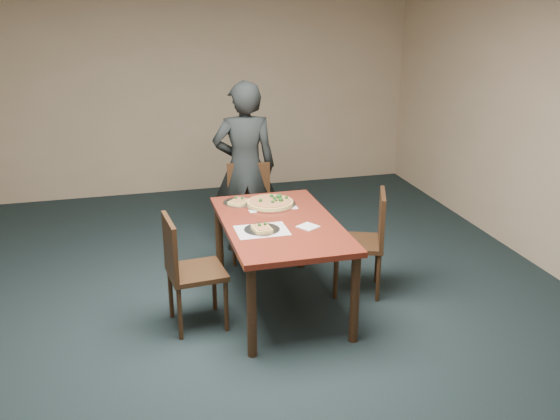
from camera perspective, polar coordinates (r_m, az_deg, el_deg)
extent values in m
plane|color=black|center=(4.71, -2.87, -12.79)|extent=(8.00, 8.00, 0.00)
plane|color=tan|center=(8.01, -9.17, 11.40)|extent=(6.00, 0.00, 6.00)
cube|color=#5F1C13|center=(5.01, 0.00, -1.32)|extent=(0.90, 1.50, 0.04)
cylinder|color=black|center=(4.48, -2.60, -9.34)|extent=(0.07, 0.07, 0.70)
cylinder|color=black|center=(5.71, -5.57, -2.77)|extent=(0.07, 0.07, 0.70)
cylinder|color=black|center=(4.69, 6.85, -8.10)|extent=(0.07, 0.07, 0.70)
cylinder|color=black|center=(5.87, 1.96, -2.04)|extent=(0.07, 0.07, 0.70)
cube|color=black|center=(6.05, -2.67, -0.37)|extent=(0.47, 0.47, 0.04)
cylinder|color=black|center=(5.96, -4.19, -3.17)|extent=(0.04, 0.04, 0.43)
cylinder|color=black|center=(6.29, -4.43, -1.90)|extent=(0.04, 0.04, 0.43)
cylinder|color=black|center=(5.99, -0.75, -2.99)|extent=(0.04, 0.04, 0.43)
cylinder|color=black|center=(6.32, -1.18, -1.74)|extent=(0.04, 0.04, 0.43)
cube|color=black|center=(6.15, -2.88, 2.33)|extent=(0.42, 0.08, 0.44)
cube|color=black|center=(4.88, -7.64, -5.66)|extent=(0.46, 0.46, 0.04)
cylinder|color=black|center=(4.87, -4.94, -8.72)|extent=(0.04, 0.04, 0.43)
cylinder|color=black|center=(4.80, -9.14, -9.36)|extent=(0.04, 0.04, 0.43)
cylinder|color=black|center=(5.18, -6.03, -6.92)|extent=(0.04, 0.04, 0.43)
cylinder|color=black|center=(5.11, -9.96, -7.49)|extent=(0.04, 0.04, 0.43)
cube|color=black|center=(4.75, -10.01, -3.35)|extent=(0.08, 0.42, 0.44)
cube|color=black|center=(5.41, 7.14, -3.01)|extent=(0.54, 0.54, 0.04)
cylinder|color=black|center=(5.67, 5.22, -4.43)|extent=(0.04, 0.04, 0.43)
cylinder|color=black|center=(5.68, 8.86, -4.57)|extent=(0.04, 0.04, 0.43)
cylinder|color=black|center=(5.35, 5.10, -6.00)|extent=(0.04, 0.04, 0.43)
cylinder|color=black|center=(5.35, 8.97, -6.15)|extent=(0.04, 0.04, 0.43)
cube|color=black|center=(5.33, 9.29, -0.71)|extent=(0.19, 0.40, 0.44)
imported|color=black|center=(6.15, -3.24, 3.89)|extent=(0.66, 0.47, 1.71)
cube|color=white|center=(5.39, -0.91, 0.48)|extent=(0.42, 0.32, 0.00)
cube|color=white|center=(4.83, -1.67, -1.88)|extent=(0.40, 0.30, 0.00)
cylinder|color=silver|center=(5.39, -0.91, 0.55)|extent=(0.44, 0.44, 0.01)
cylinder|color=tan|center=(5.38, -0.91, 0.71)|extent=(0.40, 0.40, 0.02)
cylinder|color=tan|center=(5.38, -0.91, 0.85)|extent=(0.36, 0.36, 0.01)
sphere|color=#143F13|center=(5.35, -1.79, 0.89)|extent=(0.03, 0.03, 0.03)
sphere|color=#143F13|center=(5.43, -0.12, 1.23)|extent=(0.04, 0.04, 0.04)
sphere|color=#143F13|center=(5.40, -0.52, 1.09)|extent=(0.03, 0.03, 0.03)
sphere|color=#143F13|center=(5.42, 0.58, 1.15)|extent=(0.03, 0.03, 0.03)
sphere|color=#143F13|center=(5.36, -0.37, 0.91)|extent=(0.03, 0.03, 0.03)
sphere|color=#143F13|center=(5.32, -0.68, 0.76)|extent=(0.03, 0.03, 0.03)
sphere|color=#143F13|center=(5.46, -0.77, 1.30)|extent=(0.03, 0.03, 0.03)
sphere|color=#143F13|center=(5.45, -0.06, 1.29)|extent=(0.04, 0.04, 0.04)
sphere|color=#143F13|center=(5.36, 0.07, 0.95)|extent=(0.04, 0.04, 0.04)
cylinder|color=silver|center=(4.83, -1.67, -1.81)|extent=(0.28, 0.28, 0.01)
cube|color=tan|center=(4.82, -1.67, -1.67)|extent=(0.14, 0.18, 0.02)
cube|color=tan|center=(4.82, -1.67, -1.55)|extent=(0.11, 0.15, 0.01)
sphere|color=#143F13|center=(4.83, -1.89, -1.37)|extent=(0.03, 0.03, 0.03)
sphere|color=#143F13|center=(4.85, -1.37, -1.27)|extent=(0.03, 0.03, 0.03)
cylinder|color=silver|center=(5.44, -3.77, 0.67)|extent=(0.28, 0.28, 0.01)
cube|color=tan|center=(5.44, -3.77, 0.80)|extent=(0.21, 0.21, 0.02)
cube|color=tan|center=(5.44, -3.77, 0.91)|extent=(0.17, 0.17, 0.01)
sphere|color=#143F13|center=(5.45, -3.48, 1.09)|extent=(0.03, 0.03, 0.03)
sphere|color=#143F13|center=(5.47, -4.05, 1.15)|extent=(0.03, 0.03, 0.03)
cube|color=white|center=(4.90, 2.58, -1.52)|extent=(0.19, 0.19, 0.01)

